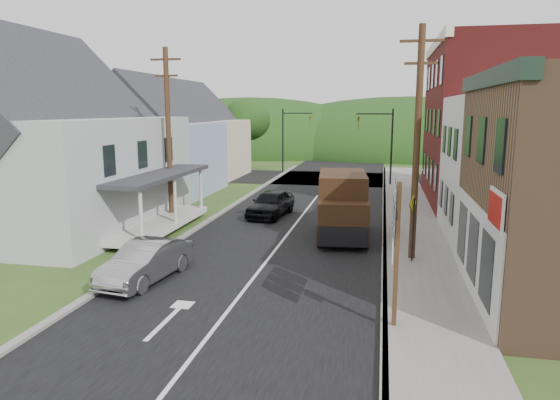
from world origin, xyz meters
The scene contains 24 objects.
ground centered at (0.00, 0.00, 0.00)m, with size 120.00×120.00×0.00m, color #2D4719.
road centered at (0.00, 10.00, 0.00)m, with size 9.00×90.00×0.02m, color black.
cross_road centered at (0.00, 27.00, 0.00)m, with size 60.00×9.00×0.02m, color black.
sidewalk_right centered at (5.90, 8.00, 0.07)m, with size 2.80×55.00×0.15m, color slate.
curb_right centered at (4.55, 8.00, 0.07)m, with size 0.20×55.00×0.15m, color slate.
curb_left centered at (-4.65, 8.00, 0.06)m, with size 0.30×55.00×0.12m, color slate.
storefront_white centered at (11.30, 7.50, 3.25)m, with size 8.00×7.00×6.50m, color silver.
storefront_red centered at (11.30, 17.00, 5.00)m, with size 8.00×12.00×10.00m, color maroon.
house_gray centered at (-12.00, 6.00, 4.23)m, with size 10.20×12.24×8.35m.
house_blue centered at (-11.00, 17.00, 3.69)m, with size 7.14×8.16×7.28m.
house_cream centered at (-11.50, 26.00, 3.69)m, with size 7.14×8.16×7.28m.
utility_pole_right centered at (5.60, 3.50, 4.66)m, with size 1.60×0.26×9.00m.
utility_pole_left centered at (-6.50, 8.00, 4.66)m, with size 1.60×0.26×9.00m.
traffic_signal_right centered at (4.30, 23.50, 3.76)m, with size 2.87×0.20×6.00m.
traffic_signal_left centered at (-4.30, 30.50, 3.76)m, with size 2.87×0.20×6.00m.
tree_left_b centered at (-17.00, 12.00, 4.88)m, with size 4.80×4.80×6.94m.
tree_left_c centered at (-19.00, 20.00, 5.94)m, with size 5.80×5.80×8.41m.
tree_left_d centered at (-9.00, 32.00, 4.88)m, with size 4.80×4.80×6.94m.
forested_ridge centered at (0.00, 55.00, 0.00)m, with size 90.00×30.00×16.00m, color #18340F.
silver_sedan centered at (-3.60, -0.76, 0.69)m, with size 1.46×4.18×1.38m, color #9D9DA1.
dark_sedan centered at (-1.70, 10.62, 0.73)m, with size 1.73×4.31×1.47m, color black.
delivery_van centered at (2.58, 6.78, 1.51)m, with size 2.69×5.53×2.99m.
route_sign_cluster centered at (4.74, -3.06, 2.70)m, with size 0.19×2.25×3.93m.
warning_sign centered at (5.56, 3.05, 1.82)m, with size 0.30×0.67×2.62m.
Camera 1 is at (4.34, -16.15, 5.91)m, focal length 32.00 mm.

